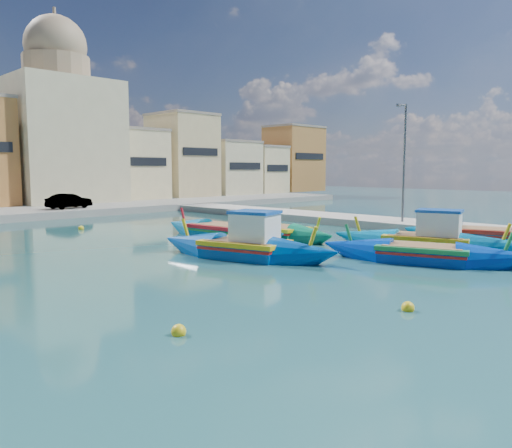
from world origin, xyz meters
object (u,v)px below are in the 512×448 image
quay_street_lamp (404,162)px  luzzu_cyan_south (487,238)px  luzzu_blue_cabin (246,249)px  luzzu_green (279,234)px  church_block (59,124)px  luzzu_blue_south (423,256)px  luzzu_cyan_mid (222,233)px  luzzu_turquoise_cabin (428,243)px

quay_street_lamp → luzzu_cyan_south: 7.84m
luzzu_blue_cabin → luzzu_green: 6.34m
luzzu_blue_cabin → luzzu_cyan_south: 13.37m
church_block → quay_street_lamp: size_ratio=2.39×
luzzu_blue_south → quay_street_lamp: bearing=32.8°
quay_street_lamp → luzzu_cyan_mid: bearing=154.0°
luzzu_turquoise_cabin → luzzu_cyan_south: luzzu_turquoise_cabin is taller
luzzu_green → church_block: bearing=87.4°
luzzu_green → luzzu_cyan_south: size_ratio=0.86×
luzzu_cyan_mid → luzzu_cyan_south: (8.44, -11.58, 0.01)m
quay_street_lamp → luzzu_blue_south: size_ratio=0.88×
church_block → luzzu_cyan_south: 41.37m
church_block → luzzu_cyan_mid: church_block is taller
quay_street_lamp → luzzu_turquoise_cabin: (-6.84, -5.11, -3.97)m
church_block → luzzu_blue_cabin: 35.94m
luzzu_blue_cabin → church_block: bearing=78.5°
church_block → luzzu_green: size_ratio=2.43×
quay_street_lamp → luzzu_green: (-8.86, 2.71, -4.07)m
luzzu_turquoise_cabin → church_block: bearing=90.9°
luzzu_blue_south → luzzu_cyan_south: 7.46m
church_block → luzzu_green: 32.36m
quay_street_lamp → church_block: bearing=102.3°
church_block → luzzu_turquoise_cabin: size_ratio=1.96×
luzzu_turquoise_cabin → luzzu_blue_cabin: 8.97m
luzzu_blue_cabin → luzzu_cyan_south: size_ratio=1.02×
luzzu_cyan_mid → luzzu_green: bearing=-52.1°
church_block → luzzu_cyan_mid: bearing=-96.8°
quay_street_lamp → luzzu_blue_cabin: quay_street_lamp is taller
luzzu_cyan_mid → luzzu_green: 3.30m
luzzu_turquoise_cabin → luzzu_cyan_south: size_ratio=1.07×
luzzu_blue_cabin → luzzu_green: luzzu_blue_cabin is taller
church_block → luzzu_blue_cabin: (-6.98, -34.33, -8.02)m
luzzu_turquoise_cabin → luzzu_blue_south: bearing=-157.2°
luzzu_blue_cabin → luzzu_blue_south: size_ratio=1.02×
church_block → luzzu_cyan_south: bearing=-82.9°
luzzu_blue_south → luzzu_green: bearing=83.5°
luzzu_turquoise_cabin → luzzu_cyan_mid: (-4.05, 10.42, -0.09)m
luzzu_cyan_south → luzzu_cyan_mid: bearing=126.1°
luzzu_cyan_mid → church_block: bearing=83.2°
church_block → luzzu_blue_cabin: church_block is taller
quay_street_lamp → luzzu_turquoise_cabin: quay_street_lamp is taller
luzzu_green → luzzu_blue_south: bearing=-96.5°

